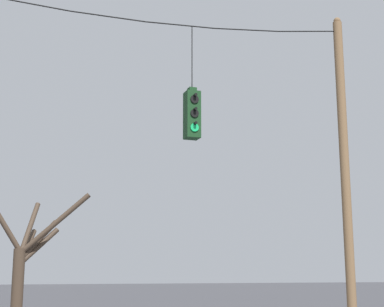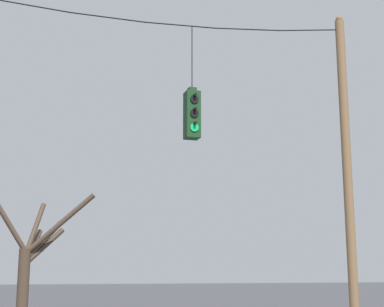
# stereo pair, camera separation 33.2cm
# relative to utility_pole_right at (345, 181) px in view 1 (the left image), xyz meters

# --- Properties ---
(utility_pole_right) EXTENTS (0.24, 0.24, 8.89)m
(utility_pole_right) POSITION_rel_utility_pole_right_xyz_m (0.00, 0.00, 0.00)
(utility_pole_right) COLOR brown
(utility_pole_right) RESTS_ON ground_plane
(span_wire) EXTENTS (12.40, 0.03, 0.54)m
(span_wire) POSITION_rel_utility_pole_right_xyz_m (-6.20, -0.00, 3.73)
(span_wire) COLOR black
(traffic_light_near_left_pole) EXTENTS (0.34, 0.46, 2.81)m
(traffic_light_near_left_pole) POSITION_rel_utility_pole_right_xyz_m (-4.15, -0.01, 1.39)
(traffic_light_near_left_pole) COLOR #143819
(bare_tree) EXTENTS (3.26, 2.15, 4.68)m
(bare_tree) POSITION_rel_utility_pole_right_xyz_m (-7.35, 6.91, -2.10)
(bare_tree) COLOR #423326
(bare_tree) RESTS_ON ground_plane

